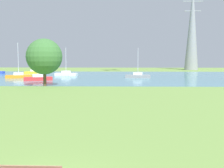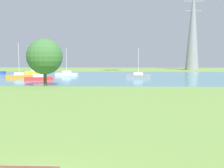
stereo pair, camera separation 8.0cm
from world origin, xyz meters
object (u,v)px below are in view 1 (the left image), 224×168
(sailboat_white, at_px, (66,74))
(sailboat_red, at_px, (38,78))
(electricity_pylon, at_px, (192,27))
(sailboat_gray, at_px, (138,76))
(sailboat_orange, at_px, (19,76))
(tree_west_far, at_px, (44,57))
(sailboat_yellow, at_px, (35,72))

(sailboat_white, height_order, sailboat_red, sailboat_white)
(sailboat_white, bearing_deg, electricity_pylon, 41.24)
(electricity_pylon, bearing_deg, sailboat_red, -130.97)
(sailboat_red, relative_size, sailboat_gray, 0.95)
(sailboat_white, bearing_deg, sailboat_orange, -137.18)
(sailboat_red, height_order, sailboat_gray, sailboat_gray)
(sailboat_red, distance_m, tree_west_far, 10.58)
(sailboat_white, relative_size, electricity_pylon, 0.22)
(sailboat_orange, xyz_separation_m, tree_west_far, (9.16, -14.33, 3.63))
(sailboat_yellow, distance_m, tree_west_far, 30.07)
(sailboat_orange, relative_size, tree_west_far, 1.03)
(sailboat_red, relative_size, sailboat_orange, 0.82)
(tree_west_far, bearing_deg, sailboat_gray, 47.91)
(sailboat_red, bearing_deg, sailboat_yellow, 109.54)
(sailboat_white, xyz_separation_m, electricity_pylon, (34.89, 30.59, 13.25))
(sailboat_white, relative_size, tree_west_far, 0.93)
(sailboat_white, xyz_separation_m, sailboat_gray, (15.27, -6.16, -0.00))
(sailboat_gray, bearing_deg, sailboat_white, 158.04)
(sailboat_gray, height_order, tree_west_far, tree_west_far)
(sailboat_yellow, xyz_separation_m, sailboat_white, (9.04, -6.45, -0.01))
(sailboat_yellow, relative_size, sailboat_orange, 1.01)
(tree_west_far, relative_size, electricity_pylon, 0.24)
(sailboat_yellow, height_order, sailboat_gray, sailboat_yellow)
(sailboat_white, distance_m, electricity_pylon, 48.26)
(sailboat_red, height_order, electricity_pylon, electricity_pylon)
(sailboat_yellow, relative_size, sailboat_gray, 1.17)
(sailboat_white, height_order, electricity_pylon, electricity_pylon)
(sailboat_white, distance_m, sailboat_orange, 10.58)
(sailboat_gray, relative_size, sailboat_orange, 0.86)
(sailboat_gray, xyz_separation_m, sailboat_orange, (-23.03, -1.03, 0.01))
(sailboat_yellow, xyz_separation_m, tree_west_far, (10.44, -27.97, 3.63))
(sailboat_red, xyz_separation_m, sailboat_gray, (17.65, 6.17, 0.00))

